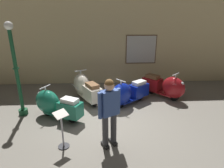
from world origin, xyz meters
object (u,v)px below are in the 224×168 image
Objects in this scene: scooter_0 at (54,104)px; visitor_0 at (109,109)px; scooter_3 at (167,87)px; info_stanchion at (63,133)px; scooter_1 at (85,87)px; lamppost at (16,72)px; scooter_2 at (127,93)px.

scooter_0 is 2.28m from visitor_0.
visitor_0 is (-2.31, -2.78, 0.53)m from scooter_3.
visitor_0 reaches higher than scooter_3.
scooter_3 is 4.42m from info_stanchion.
scooter_0 is 0.93× the size of scooter_1.
scooter_3 is at bearing 11.37° from lamppost.
visitor_0 is 1.80× the size of info_stanchion.
scooter_0 is 0.96× the size of visitor_0.
scooter_2 is (2.37, 0.76, 0.00)m from scooter_0.
scooter_3 reaches higher than scooter_2.
lamppost is (-1.93, -1.11, 0.96)m from scooter_1.
scooter_3 is 5.25m from lamppost.
scooter_3 is 0.93× the size of visitor_0.
scooter_1 is 2.42m from lamppost.
info_stanchion is (-3.45, -2.77, -0.08)m from scooter_3.
visitor_0 is (0.81, -2.87, 0.52)m from scooter_1.
scooter_2 is at bearing -113.44° from scooter_3.
scooter_3 reaches higher than scooter_0.
lamppost is (-5.06, -1.02, 0.97)m from scooter_3.
visitor_0 is 1.29m from info_stanchion.
visitor_0 is at bearing 35.15° from scooter_2.
scooter_0 is 1.56m from info_stanchion.
scooter_3 is (3.96, 1.30, 0.02)m from scooter_0.
lamppost is 3.29m from visitor_0.
scooter_2 is 3.63m from lamppost.
scooter_0 is 1.04× the size of scooter_2.
scooter_3 reaches higher than info_stanchion.
scooter_1 is at bearing -12.89° from visitor_0.
scooter_1 is 2.88m from info_stanchion.
info_stanchion is at bearing 60.88° from visitor_0.
scooter_0 is at bearing -14.29° from lamppost.
lamppost reaches higher than info_stanchion.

